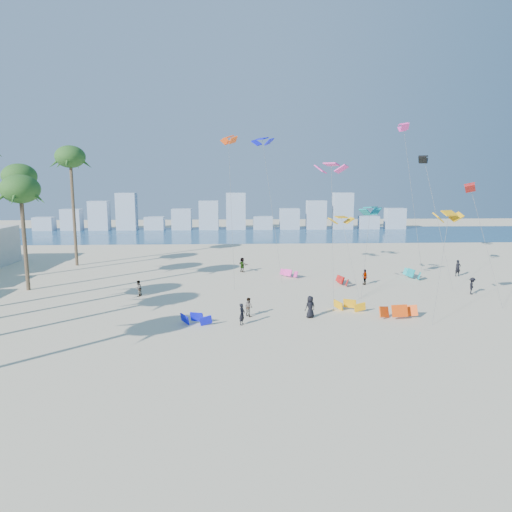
{
  "coord_description": "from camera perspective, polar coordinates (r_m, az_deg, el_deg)",
  "views": [
    {
      "loc": [
        1.15,
        -24.23,
        11.06
      ],
      "look_at": [
        3.0,
        16.0,
        4.5
      ],
      "focal_mm": 32.38,
      "sensor_mm": 36.0,
      "label": 1
    }
  ],
  "objects": [
    {
      "name": "ground",
      "position": [
        26.66,
        -5.05,
        -15.3
      ],
      "size": [
        220.0,
        220.0,
        0.0
      ],
      "primitive_type": "plane",
      "color": "beige",
      "rests_on": "ground"
    },
    {
      "name": "kitesurfer_near",
      "position": [
        36.07,
        -1.74,
        -7.19
      ],
      "size": [
        0.63,
        0.74,
        1.7
      ],
      "primitive_type": "imported",
      "rotation": [
        0.0,
        0.0,
        1.13
      ],
      "color": "black",
      "rests_on": "ground"
    },
    {
      "name": "kitesurfers_far",
      "position": [
        49.15,
        8.38,
        -2.81
      ],
      "size": [
        36.29,
        20.77,
        1.93
      ],
      "color": "black",
      "rests_on": "ground"
    },
    {
      "name": "kitesurfer_mid",
      "position": [
        38.34,
        -0.93,
        -6.3
      ],
      "size": [
        0.94,
        0.96,
        1.57
      ],
      "primitive_type": "imported",
      "rotation": [
        0.0,
        0.0,
        2.26
      ],
      "color": "gray",
      "rests_on": "ground"
    },
    {
      "name": "ocean",
      "position": [
        96.87,
        -3.3,
        2.69
      ],
      "size": [
        220.0,
        220.0,
        0.0
      ],
      "primitive_type": "plane",
      "color": "navy",
      "rests_on": "ground"
    },
    {
      "name": "distant_skyline",
      "position": [
        106.55,
        -3.9,
        4.94
      ],
      "size": [
        85.0,
        3.0,
        8.4
      ],
      "color": "#9EADBF",
      "rests_on": "ground"
    },
    {
      "name": "grounded_kites",
      "position": [
        45.49,
        11.41,
        -4.4
      ],
      "size": [
        25.48,
        19.39,
        1.06
      ],
      "color": "#0D11E6",
      "rests_on": "ground"
    },
    {
      "name": "flying_kites",
      "position": [
        48.83,
        15.37,
        9.89
      ],
      "size": [
        30.67,
        25.87,
        18.6
      ],
      "color": "#FAAC0D",
      "rests_on": "ground"
    }
  ]
}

